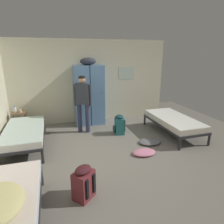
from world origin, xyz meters
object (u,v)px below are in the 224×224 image
at_px(backpack_maroon, 83,183).
at_px(backpack_teal, 119,125).
at_px(water_bottle, 15,109).
at_px(clothes_pile_pink, 144,152).
at_px(shelf_unit, 19,120).
at_px(person_traveler, 83,99).
at_px(clothes_pile_grey, 150,142).
at_px(locker_bank, 89,94).
at_px(bed_left_rear, 24,132).
at_px(bed_right, 173,121).
at_px(bed_left_front, 0,211).
at_px(lotion_bottle, 21,110).

bearing_deg(backpack_maroon, backpack_teal, 58.96).
bearing_deg(water_bottle, clothes_pile_pink, -38.86).
relative_size(shelf_unit, person_traveler, 0.35).
xyz_separation_m(water_bottle, clothes_pile_grey, (3.32, -1.87, -0.62)).
distance_m(locker_bank, clothes_pile_grey, 2.43).
relative_size(bed_left_rear, bed_right, 1.00).
relative_size(bed_left_rear, clothes_pile_grey, 3.38).
xyz_separation_m(water_bottle, clothes_pile_pink, (2.93, -2.36, -0.61)).
height_order(bed_left_rear, clothes_pile_grey, bed_left_rear).
xyz_separation_m(bed_left_front, backpack_maroon, (1.06, 0.40, -0.12)).
relative_size(locker_bank, bed_left_rear, 1.09).
distance_m(shelf_unit, water_bottle, 0.32).
bearing_deg(backpack_teal, locker_bank, 119.79).
bearing_deg(person_traveler, bed_left_rear, -160.54).
bearing_deg(bed_left_rear, water_bottle, 105.75).
bearing_deg(clothes_pile_pink, clothes_pile_grey, 51.13).
xyz_separation_m(shelf_unit, bed_left_front, (0.25, -3.73, 0.04)).
relative_size(lotion_bottle, backpack_maroon, 0.26).
bearing_deg(bed_right, clothes_pile_pink, -146.51).
distance_m(person_traveler, lotion_bottle, 1.82).
height_order(shelf_unit, clothes_pile_grey, shelf_unit).
distance_m(person_traveler, clothes_pile_grey, 2.14).
bearing_deg(backpack_teal, water_bottle, 159.40).
relative_size(locker_bank, shelf_unit, 3.63).
xyz_separation_m(person_traveler, backpack_teal, (0.93, -0.41, -0.72)).
bearing_deg(person_traveler, backpack_maroon, -99.55).
relative_size(shelf_unit, bed_left_rear, 0.30).
bearing_deg(bed_right, clothes_pile_grey, -157.65).
bearing_deg(bed_left_front, water_bottle, 95.03).
bearing_deg(shelf_unit, person_traveler, -19.17).
distance_m(locker_bank, bed_left_rear, 2.27).
relative_size(shelf_unit, backpack_maroon, 1.04).
bearing_deg(water_bottle, clothes_pile_grey, -29.46).
distance_m(backpack_maroon, clothes_pile_grey, 2.44).
distance_m(shelf_unit, backpack_teal, 2.89).
xyz_separation_m(locker_bank, clothes_pile_grey, (1.16, -1.92, -0.93)).
bearing_deg(water_bottle, bed_left_front, -84.97).
bearing_deg(person_traveler, locker_bank, 65.76).
bearing_deg(clothes_pile_pink, bed_left_rear, 155.41).
bearing_deg(locker_bank, bed_left_rear, -146.29).
relative_size(bed_left_rear, backpack_maroon, 3.45).
xyz_separation_m(bed_left_front, bed_right, (3.89, 2.25, 0.00)).
relative_size(water_bottle, clothes_pile_grey, 0.35).
bearing_deg(bed_left_rear, lotion_bottle, 99.21).
xyz_separation_m(lotion_bottle, clothes_pile_pink, (2.78, -2.30, -0.59)).
relative_size(backpack_teal, clothes_pile_pink, 1.03).
bearing_deg(backpack_teal, bed_right, -17.63).
height_order(person_traveler, water_bottle, person_traveler).
xyz_separation_m(bed_right, clothes_pile_grey, (-0.90, -0.37, -0.34)).
height_order(shelf_unit, person_traveler, person_traveler).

